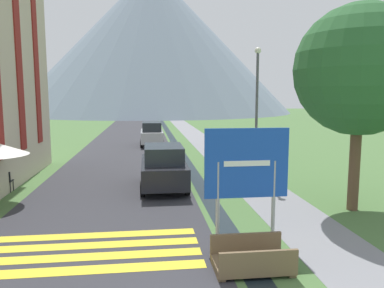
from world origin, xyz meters
name	(u,v)px	position (x,y,z in m)	size (l,w,h in m)	color
ground_plane	(163,152)	(0.00, 20.00, 0.00)	(160.00, 160.00, 0.00)	#476B38
road	(131,137)	(-2.50, 30.00, 0.00)	(6.40, 60.00, 0.01)	#2D2D33
footpath	(196,136)	(3.60, 30.00, 0.00)	(2.20, 60.00, 0.01)	slate
drainage_channel	(171,136)	(1.20, 30.00, 0.00)	(0.60, 60.00, 0.00)	black
crosswalk_marking	(91,251)	(-2.50, 3.91, 0.01)	(5.44, 2.54, 0.01)	yellow
mountain_distant	(152,41)	(0.63, 82.75, 16.11)	(62.07, 62.07, 32.22)	slate
road_sign	(247,171)	(1.42, 3.83, 1.97)	(2.17, 0.11, 3.05)	#9E9EA3
footbridge	(252,260)	(1.20, 2.45, 0.23)	(1.70, 1.10, 0.65)	brown
parked_car_near	(164,167)	(-0.40, 10.12, 0.91)	(1.92, 4.12, 1.82)	black
parked_car_far	(152,134)	(-0.67, 23.70, 0.91)	(1.76, 3.97, 1.82)	#B2B2B7
cafe_chair_far_right	(6,180)	(-6.68, 10.17, 0.51)	(0.40, 0.40, 0.85)	black
streetlamp	(257,104)	(3.84, 11.07, 3.48)	(0.28, 0.28, 5.96)	#515156
tree_by_path	(360,70)	(5.83, 6.34, 4.67)	(4.27, 4.27, 6.82)	brown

